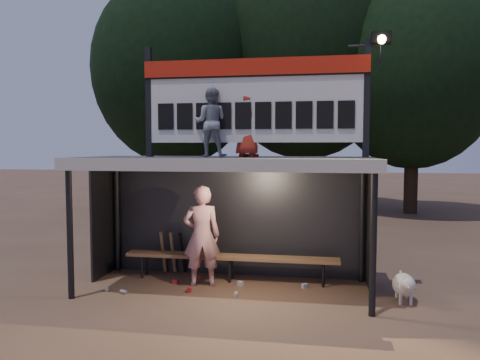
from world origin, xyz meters
name	(u,v)px	position (x,y,z in m)	size (l,w,h in m)	color
ground	(225,289)	(0.00, 0.00, 0.00)	(80.00, 80.00, 0.00)	brown
player	(202,236)	(-0.46, 0.18, 0.91)	(0.66, 0.43, 1.81)	silver
child_a	(211,123)	(-0.22, -0.11, 2.90)	(0.57, 0.44, 1.17)	gray
child_b	(248,124)	(0.39, 0.08, 2.88)	(0.55, 0.36, 1.12)	#A82819
dugout_shelter	(227,184)	(0.00, 0.24, 1.85)	(5.10, 2.08, 2.32)	#373739
scoreboard_assembly	(257,98)	(0.56, -0.01, 3.32)	(4.10, 0.27, 1.99)	black
bench	(231,258)	(0.00, 0.55, 0.43)	(4.00, 0.35, 0.48)	#8E6543
tree_left	(176,70)	(-4.00, 10.00, 5.51)	(6.46, 6.46, 9.27)	#312316
tree_mid	(306,56)	(1.00, 11.50, 6.17)	(7.22, 7.22, 10.36)	#301D15
tree_right	(414,74)	(5.00, 10.50, 5.19)	(6.08, 6.08, 8.72)	#302115
dog	(404,285)	(2.98, -0.16, 0.28)	(0.36, 0.81, 0.49)	silver
bats	(173,252)	(-1.21, 0.82, 0.43)	(0.48, 0.33, 0.84)	#987246
litter	(198,286)	(-0.48, -0.02, 0.04)	(3.47, 1.19, 0.08)	#A61C20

